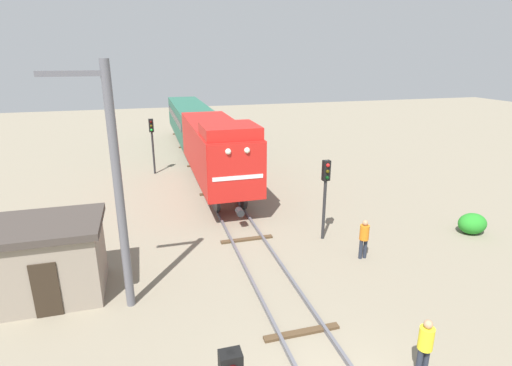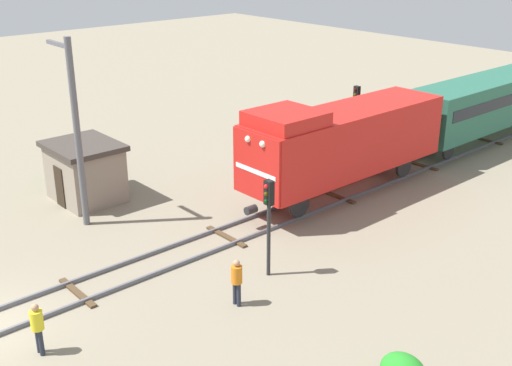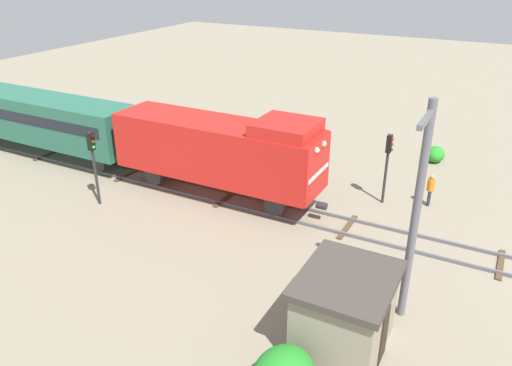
{
  "view_description": "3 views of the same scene",
  "coord_description": "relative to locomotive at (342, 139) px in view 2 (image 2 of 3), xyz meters",
  "views": [
    {
      "loc": [
        -4.09,
        -6.02,
        8.06
      ],
      "look_at": [
        1.2,
        12.67,
        1.79
      ],
      "focal_mm": 28.0,
      "sensor_mm": 36.0,
      "label": 1
    },
    {
      "loc": [
        18.61,
        -4.77,
        11.73
      ],
      "look_at": [
        -0.61,
        12.12,
        1.68
      ],
      "focal_mm": 45.0,
      "sensor_mm": 36.0,
      "label": 2
    },
    {
      "loc": [
        -20.11,
        4.19,
        11.88
      ],
      "look_at": [
        -0.8,
        14.43,
        1.7
      ],
      "focal_mm": 35.0,
      "sensor_mm": 36.0,
      "label": 3
    }
  ],
  "objects": [
    {
      "name": "catenary_mast",
      "position": [
        -5.06,
        -10.63,
        1.45
      ],
      "size": [
        1.94,
        0.28,
        7.96
      ],
      "color": "#595960",
      "rests_on": "ground"
    },
    {
      "name": "relay_hut",
      "position": [
        -7.5,
        -9.27,
        -1.38
      ],
      "size": [
        3.5,
        2.9,
        2.74
      ],
      "color": "gray",
      "rests_on": "ground"
    },
    {
      "name": "locomotive",
      "position": [
        0.0,
        0.0,
        0.0
      ],
      "size": [
        2.9,
        11.6,
        4.6
      ],
      "color": "red",
      "rests_on": "railway_track"
    },
    {
      "name": "traffic_signal_mid",
      "position": [
        3.4,
        -7.72,
        -0.18
      ],
      "size": [
        0.32,
        0.34,
        3.7
      ],
      "color": "#262628",
      "rests_on": "ground"
    },
    {
      "name": "worker_by_signal",
      "position": [
        4.2,
        -9.87,
        -1.78
      ],
      "size": [
        0.38,
        0.38,
        1.7
      ],
      "rotation": [
        0.0,
        0.0,
        5.18
      ],
      "color": "#262B38",
      "rests_on": "ground"
    },
    {
      "name": "bush_far",
      "position": [
        -10.39,
        -8.45,
        -1.98
      ],
      "size": [
        2.19,
        1.79,
        1.6
      ],
      "primitive_type": "ellipsoid",
      "color": "#238526",
      "rests_on": "ground"
    },
    {
      "name": "passenger_car_leading",
      "position": [
        0.0,
        13.34,
        -0.25
      ],
      "size": [
        2.84,
        14.0,
        3.66
      ],
      "color": "#26604C",
      "rests_on": "railway_track"
    },
    {
      "name": "traffic_signal_far",
      "position": [
        -3.6,
        5.18,
        -0.06
      ],
      "size": [
        0.32,
        0.34,
        3.88
      ],
      "color": "#262628",
      "rests_on": "ground"
    },
    {
      "name": "worker_near_track",
      "position": [
        2.4,
        -15.97,
        -1.78
      ],
      "size": [
        0.38,
        0.38,
        1.7
      ],
      "rotation": [
        0.0,
        0.0,
        2.42
      ],
      "color": "#262B38",
      "rests_on": "ground"
    }
  ]
}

